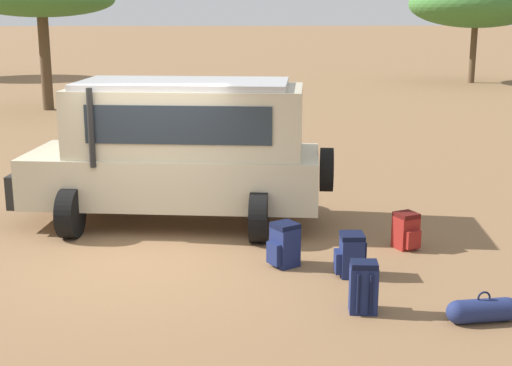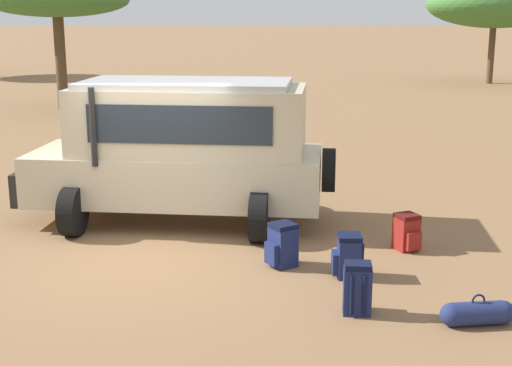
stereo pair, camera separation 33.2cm
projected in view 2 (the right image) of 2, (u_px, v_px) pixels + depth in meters
The scene contains 9 objects.
ground_plane at pixel (145, 255), 10.69m from camera, with size 320.00×320.00×0.00m, color olive.
safari_vehicle at pixel (182, 148), 12.08m from camera, with size 5.46×3.14×2.44m.
backpack_beside_front_wheel at pixel (407, 232), 10.87m from camera, with size 0.41×0.46×0.56m.
backpack_cluster_center at pixel (282, 245), 10.16m from camera, with size 0.49×0.46×0.64m.
backpack_near_rear_wheel at pixel (357, 289), 8.57m from camera, with size 0.36×0.38×0.65m.
backpack_outermost at pixel (348, 256), 9.76m from camera, with size 0.43×0.38×0.60m.
duffel_bag_low_black_case at pixel (477, 313), 8.28m from camera, with size 0.90×0.34×0.38m.
acacia_tree_left_mid at pixel (57, 1), 25.57m from camera, with size 5.19×5.15×4.54m.
acacia_tree_centre_back at pixel (495, 4), 34.74m from camera, with size 6.65×5.74×5.01m.
Camera 2 is at (1.43, -10.17, 3.58)m, focal length 50.00 mm.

